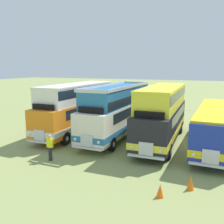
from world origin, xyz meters
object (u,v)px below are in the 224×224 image
at_px(bus_second_in_row, 118,109).
at_px(bus_fourth_in_row, 215,124).
at_px(bus_first_in_row, 78,106).
at_px(cone_near_end, 160,191).
at_px(marshal_person, 50,147).
at_px(cone_mid_row, 191,183).
at_px(bus_third_in_row, 162,112).

bearing_deg(bus_second_in_row, bus_fourth_in_row, 0.76).
height_order(bus_first_in_row, bus_second_in_row, bus_second_in_row).
relative_size(bus_first_in_row, bus_second_in_row, 0.99).
bearing_deg(bus_first_in_row, cone_near_end, -42.57).
bearing_deg(bus_fourth_in_row, bus_first_in_row, -178.60).
bearing_deg(bus_second_in_row, cone_near_end, -57.77).
bearing_deg(cone_near_end, bus_second_in_row, 122.23).
relative_size(bus_first_in_row, marshal_person, 6.43).
xyz_separation_m(cone_near_end, cone_mid_row, (1.23, 1.29, 0.05)).
xyz_separation_m(bus_first_in_row, cone_near_end, (9.66, -8.87, -2.15)).
xyz_separation_m(bus_fourth_in_row, cone_near_end, (-2.19, -9.16, -1.44)).
xyz_separation_m(bus_third_in_row, cone_near_end, (1.77, -8.72, -2.15)).
relative_size(bus_fourth_in_row, cone_near_end, 18.14).
relative_size(bus_fourth_in_row, marshal_person, 6.69).
xyz_separation_m(bus_second_in_row, bus_third_in_row, (3.94, -0.34, 0.11)).
bearing_deg(marshal_person, bus_fourth_in_row, 37.19).
xyz_separation_m(bus_fourth_in_row, marshal_person, (-9.73, -7.38, -0.87)).
bearing_deg(bus_third_in_row, marshal_person, -129.77).
relative_size(cone_mid_row, marshal_person, 0.42).
relative_size(bus_second_in_row, marshal_person, 6.50).
bearing_deg(cone_mid_row, marshal_person, 176.83).
bearing_deg(marshal_person, bus_first_in_row, 106.59).
height_order(bus_second_in_row, cone_near_end, bus_second_in_row).
bearing_deg(marshal_person, cone_near_end, -13.26).
bearing_deg(marshal_person, cone_mid_row, -3.17).
bearing_deg(cone_mid_row, bus_second_in_row, 131.79).
xyz_separation_m(bus_fourth_in_row, cone_mid_row, (-0.96, -7.87, -1.39)).
distance_m(bus_fourth_in_row, cone_mid_row, 8.05).
bearing_deg(bus_third_in_row, bus_second_in_row, 175.13).
bearing_deg(cone_mid_row, bus_first_in_row, 145.15).
bearing_deg(bus_second_in_row, marshal_person, -104.15).
xyz_separation_m(bus_third_in_row, bus_fourth_in_row, (3.95, 0.44, -0.71)).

